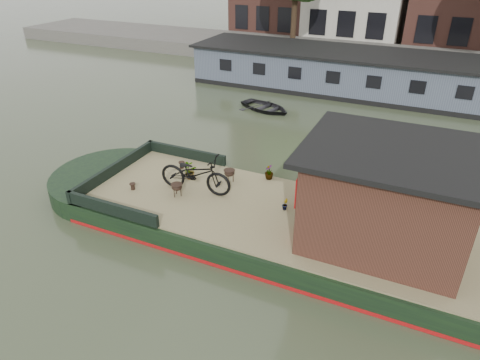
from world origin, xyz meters
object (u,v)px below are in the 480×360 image
at_px(cabin, 387,195).
at_px(bicycle, 195,174).
at_px(brazier_front, 177,190).
at_px(brazier_rear, 229,176).
at_px(dinghy, 266,104).

xyz_separation_m(cabin, bicycle, (-5.24, 0.11, -0.65)).
distance_m(bicycle, brazier_front, 0.70).
distance_m(cabin, bicycle, 5.28).
xyz_separation_m(cabin, brazier_rear, (-4.61, 1.04, -1.03)).
distance_m(brazier_rear, dinghy, 8.48).
bearing_deg(brazier_front, dinghy, 96.51).
height_order(bicycle, brazier_front, bicycle).
bearing_deg(brazier_front, bicycle, 52.63).
bearing_deg(bicycle, brazier_rear, -38.97).
relative_size(brazier_rear, dinghy, 0.15).
bearing_deg(cabin, brazier_front, -176.33).
bearing_deg(cabin, brazier_rear, 167.29).
distance_m(bicycle, brazier_rear, 1.19).
relative_size(bicycle, brazier_rear, 5.56).
relative_size(cabin, brazier_rear, 10.18).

